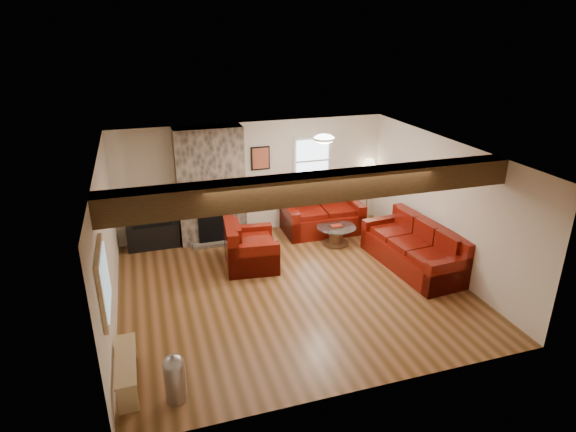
# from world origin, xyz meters

# --- Properties ---
(room) EXTENTS (8.00, 8.00, 8.00)m
(room) POSITION_xyz_m (0.00, 0.00, 1.25)
(room) COLOR brown
(room) RESTS_ON ground
(floor) EXTENTS (6.00, 6.00, 0.00)m
(floor) POSITION_xyz_m (0.00, 0.00, 0.00)
(floor) COLOR brown
(floor) RESTS_ON ground
(oak_beam) EXTENTS (6.00, 0.36, 0.38)m
(oak_beam) POSITION_xyz_m (0.00, -1.25, 2.31)
(oak_beam) COLOR #321F0F
(oak_beam) RESTS_ON room
(chimney_breast) EXTENTS (1.40, 0.67, 2.50)m
(chimney_breast) POSITION_xyz_m (-1.00, 2.49, 1.22)
(chimney_breast) COLOR #39332C
(chimney_breast) RESTS_ON floor
(back_window) EXTENTS (0.90, 0.08, 1.10)m
(back_window) POSITION_xyz_m (1.35, 2.71, 1.55)
(back_window) COLOR silver
(back_window) RESTS_ON room
(hatch_window) EXTENTS (0.08, 1.00, 0.90)m
(hatch_window) POSITION_xyz_m (-2.96, -1.50, 1.45)
(hatch_window) COLOR tan
(hatch_window) RESTS_ON room
(ceiling_dome) EXTENTS (0.40, 0.40, 0.18)m
(ceiling_dome) POSITION_xyz_m (0.90, 0.90, 2.44)
(ceiling_dome) COLOR white
(ceiling_dome) RESTS_ON room
(artwork_back) EXTENTS (0.42, 0.06, 0.52)m
(artwork_back) POSITION_xyz_m (0.15, 2.71, 1.70)
(artwork_back) COLOR black
(artwork_back) RESTS_ON room
(artwork_right) EXTENTS (0.06, 0.55, 0.42)m
(artwork_right) POSITION_xyz_m (2.96, 0.30, 1.75)
(artwork_right) COLOR black
(artwork_right) RESTS_ON room
(sofa_three) EXTENTS (1.15, 2.35, 0.88)m
(sofa_three) POSITION_xyz_m (2.48, 0.08, 0.44)
(sofa_three) COLOR #4E0C05
(sofa_three) RESTS_ON floor
(loveseat) EXTENTS (1.75, 1.03, 0.92)m
(loveseat) POSITION_xyz_m (1.44, 2.23, 0.46)
(loveseat) COLOR #4E0C05
(loveseat) RESTS_ON floor
(armchair_red) EXTENTS (1.08, 1.20, 0.89)m
(armchair_red) POSITION_xyz_m (-0.49, 1.09, 0.45)
(armchair_red) COLOR #4E0C05
(armchair_red) RESTS_ON floor
(coffee_table) EXTENTS (0.84, 0.84, 0.44)m
(coffee_table) POSITION_xyz_m (1.47, 1.49, 0.21)
(coffee_table) COLOR #422A15
(coffee_table) RESTS_ON floor
(tv_cabinet) EXTENTS (1.06, 0.42, 0.53)m
(tv_cabinet) POSITION_xyz_m (-2.27, 2.53, 0.27)
(tv_cabinet) COLOR black
(tv_cabinet) RESTS_ON floor
(television) EXTENTS (0.80, 0.11, 0.46)m
(television) POSITION_xyz_m (-2.27, 2.53, 0.76)
(television) COLOR black
(television) RESTS_ON tv_cabinet
(floor_lamp) EXTENTS (0.39, 0.39, 1.51)m
(floor_lamp) POSITION_xyz_m (2.71, 2.55, 1.29)
(floor_lamp) COLOR tan
(floor_lamp) RESTS_ON floor
(pine_bench) EXTENTS (0.26, 1.11, 0.42)m
(pine_bench) POSITION_xyz_m (-2.83, -1.73, 0.21)
(pine_bench) COLOR tan
(pine_bench) RESTS_ON floor
(pedal_bin) EXTENTS (0.29, 0.29, 0.67)m
(pedal_bin) POSITION_xyz_m (-2.25, -2.19, 0.34)
(pedal_bin) COLOR #A7A7AC
(pedal_bin) RESTS_ON floor
(coal_bucket) EXTENTS (0.31, 0.31, 0.30)m
(coal_bucket) POSITION_xyz_m (-0.40, 1.84, 0.15)
(coal_bucket) COLOR slate
(coal_bucket) RESTS_ON floor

